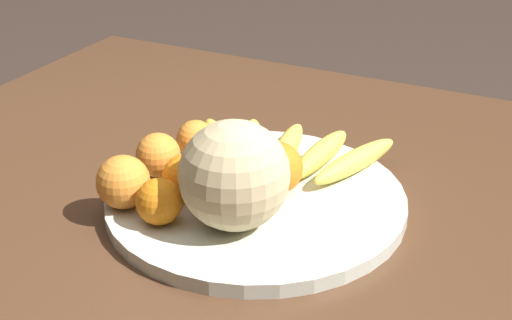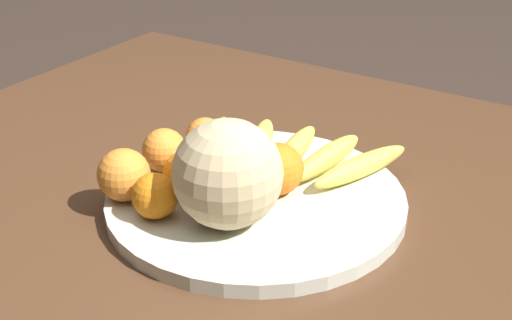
{
  "view_description": "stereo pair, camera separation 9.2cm",
  "coord_description": "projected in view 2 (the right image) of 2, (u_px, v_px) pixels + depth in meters",
  "views": [
    {
      "loc": [
        0.32,
        -0.78,
        1.22
      ],
      "look_at": [
        -0.04,
        -0.05,
        0.79
      ],
      "focal_mm": 50.0,
      "sensor_mm": 36.0,
      "label": 1
    },
    {
      "loc": [
        0.4,
        -0.74,
        1.22
      ],
      "look_at": [
        -0.04,
        -0.05,
        0.79
      ],
      "focal_mm": 50.0,
      "sensor_mm": 36.0,
      "label": 2
    }
  ],
  "objects": [
    {
      "name": "kitchen_table",
      "position": [
        302.0,
        256.0,
        1.01
      ],
      "size": [
        1.35,
        0.96,
        0.73
      ],
      "color": "#4C301E",
      "rests_on": "ground_plane"
    },
    {
      "name": "fruit_bowl",
      "position": [
        256.0,
        199.0,
        0.95
      ],
      "size": [
        0.4,
        0.4,
        0.02
      ],
      "color": "beige",
      "rests_on": "kitchen_table"
    },
    {
      "name": "melon",
      "position": [
        228.0,
        174.0,
        0.85
      ],
      "size": [
        0.13,
        0.13,
        0.13
      ],
      "color": "#C6B284",
      "rests_on": "fruit_bowl"
    },
    {
      "name": "banana_bunch",
      "position": [
        291.0,
        152.0,
        1.02
      ],
      "size": [
        0.31,
        0.2,
        0.03
      ],
      "rotation": [
        0.0,
        0.0,
        8.02
      ],
      "color": "#473819",
      "rests_on": "fruit_bowl"
    },
    {
      "name": "orange_front_left",
      "position": [
        124.0,
        175.0,
        0.92
      ],
      "size": [
        0.07,
        0.07,
        0.07
      ],
      "color": "orange",
      "rests_on": "fruit_bowl"
    },
    {
      "name": "orange_front_right",
      "position": [
        164.0,
        150.0,
        0.99
      ],
      "size": [
        0.06,
        0.06,
        0.06
      ],
      "color": "orange",
      "rests_on": "fruit_bowl"
    },
    {
      "name": "orange_mid_center",
      "position": [
        205.0,
        137.0,
        1.03
      ],
      "size": [
        0.06,
        0.06,
        0.06
      ],
      "color": "orange",
      "rests_on": "fruit_bowl"
    },
    {
      "name": "orange_back_left",
      "position": [
        185.0,
        173.0,
        0.93
      ],
      "size": [
        0.06,
        0.06,
        0.06
      ],
      "color": "orange",
      "rests_on": "fruit_bowl"
    },
    {
      "name": "orange_back_right",
      "position": [
        220.0,
        158.0,
        0.96
      ],
      "size": [
        0.07,
        0.07,
        0.07
      ],
      "color": "orange",
      "rests_on": "fruit_bowl"
    },
    {
      "name": "orange_top_small",
      "position": [
        155.0,
        196.0,
        0.88
      ],
      "size": [
        0.06,
        0.06,
        0.06
      ],
      "color": "orange",
      "rests_on": "fruit_bowl"
    },
    {
      "name": "orange_side_extra",
      "position": [
        278.0,
        169.0,
        0.93
      ],
      "size": [
        0.07,
        0.07,
        0.07
      ],
      "color": "orange",
      "rests_on": "fruit_bowl"
    },
    {
      "name": "produce_tag",
      "position": [
        225.0,
        194.0,
        0.94
      ],
      "size": [
        0.08,
        0.03,
        0.0
      ],
      "rotation": [
        0.0,
        0.0,
        -0.03
      ],
      "color": "white",
      "rests_on": "fruit_bowl"
    }
  ]
}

